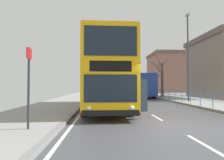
% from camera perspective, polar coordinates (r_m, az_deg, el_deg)
% --- Properties ---
extents(ground, '(15.80, 140.00, 0.20)m').
position_cam_1_polar(ground, '(8.11, 12.08, -12.60)').
color(ground, '#46464B').
extents(double_decker_bus_main, '(3.49, 11.09, 4.40)m').
position_cam_1_polar(double_decker_bus_main, '(14.07, -1.90, 1.26)').
color(double_decker_bus_main, '#F4B20F').
rests_on(double_decker_bus_main, ground).
extents(background_bus_far_lane, '(2.75, 9.62, 3.19)m').
position_cam_1_polar(background_bus_far_lane, '(29.86, 7.97, -1.39)').
color(background_bus_far_lane, navy).
rests_on(background_bus_far_lane, ground).
extents(pedestrian_railing_far_kerb, '(0.05, 29.36, 1.08)m').
position_cam_1_polar(pedestrian_railing_far_kerb, '(23.70, 14.95, -3.39)').
color(pedestrian_railing_far_kerb, '#386BA8').
rests_on(pedestrian_railing_far_kerb, ground).
extents(bus_stop_sign_near, '(0.08, 0.44, 2.75)m').
position_cam_1_polar(bus_stop_sign_near, '(7.51, -22.04, 0.33)').
color(bus_stop_sign_near, '#2D2D33').
rests_on(bus_stop_sign_near, ground).
extents(street_lamp_far_side, '(0.28, 0.60, 8.48)m').
position_cam_1_polar(street_lamp_far_side, '(21.39, 20.26, 7.60)').
color(street_lamp_far_side, '#38383D').
rests_on(street_lamp_far_side, ground).
extents(bare_tree_far_00, '(1.91, 1.53, 5.90)m').
position_cam_1_polar(bare_tree_far_00, '(28.35, 13.58, 0.62)').
color(bare_tree_far_00, brown).
rests_on(bare_tree_far_00, ground).
extents(background_building_00, '(10.05, 11.88, 10.30)m').
position_cam_1_polar(background_building_00, '(57.10, 15.61, 1.95)').
color(background_building_00, '#936656').
rests_on(background_building_00, ground).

